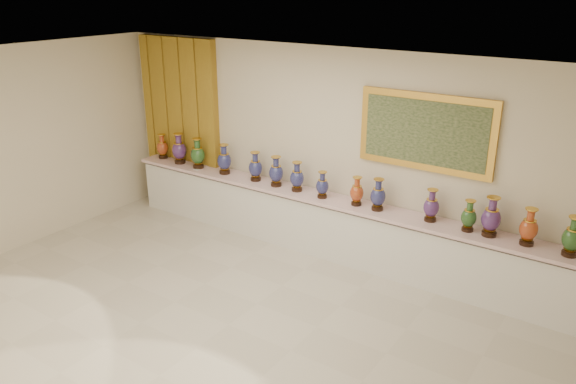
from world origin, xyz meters
name	(u,v)px	position (x,y,z in m)	size (l,w,h in m)	color
ground	(229,325)	(0.00, 0.00, 0.00)	(8.00, 8.00, 0.00)	beige
room	(212,126)	(-2.34, 2.44, 1.58)	(8.00, 8.00, 8.00)	beige
counter	(327,227)	(0.00, 2.27, 0.44)	(7.28, 0.48, 0.90)	white
vase_0	(162,147)	(-3.37, 2.28, 1.09)	(0.25, 0.25, 0.43)	black
vase_1	(179,150)	(-2.92, 2.24, 1.13)	(0.32, 0.32, 0.52)	black
vase_2	(198,155)	(-2.48, 2.22, 1.13)	(0.28, 0.28, 0.51)	black
vase_3	(224,161)	(-1.93, 2.24, 1.12)	(0.27, 0.27, 0.49)	black
vase_4	(255,168)	(-1.31, 2.26, 1.11)	(0.24, 0.24, 0.46)	black
vase_5	(276,173)	(-0.90, 2.24, 1.11)	(0.28, 0.28, 0.47)	black
vase_6	(297,178)	(-0.52, 2.24, 1.10)	(0.25, 0.25, 0.45)	black
vase_7	(322,186)	(-0.06, 2.21, 1.08)	(0.21, 0.21, 0.39)	black
vase_8	(357,193)	(0.48, 2.24, 1.08)	(0.22, 0.22, 0.41)	black
vase_9	(378,196)	(0.80, 2.24, 1.10)	(0.26, 0.26, 0.45)	black
vase_10	(431,207)	(1.53, 2.29, 1.10)	(0.20, 0.20, 0.44)	black
vase_11	(469,217)	(2.03, 2.25, 1.08)	(0.24, 0.24, 0.41)	black
vase_12	(491,218)	(2.29, 2.26, 1.13)	(0.29, 0.29, 0.51)	black
vase_13	(529,229)	(2.73, 2.26, 1.11)	(0.25, 0.25, 0.46)	black
vase_14	(572,238)	(3.19, 2.24, 1.11)	(0.29, 0.29, 0.48)	black
label_card	(197,170)	(-2.43, 2.13, 0.90)	(0.10, 0.06, 0.00)	white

